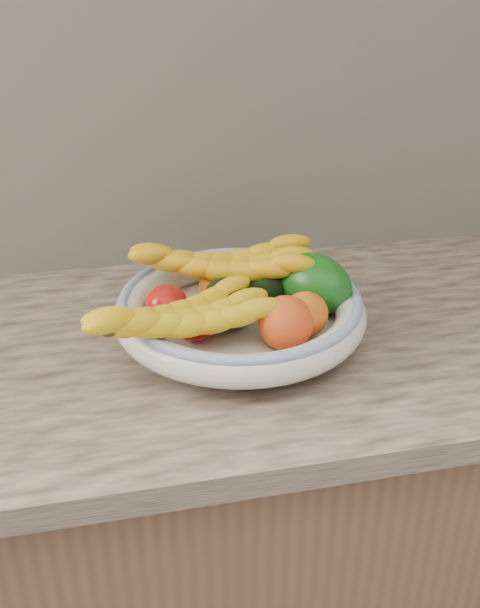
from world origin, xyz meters
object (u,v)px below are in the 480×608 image
at_px(green_mango, 313,283).
at_px(banana_bunch_front, 182,322).
at_px(banana_bunch_back, 222,268).
at_px(fruit_bowl, 240,311).

relative_size(green_mango, banana_bunch_front, 0.45).
relative_size(banana_bunch_back, banana_bunch_front, 1.06).
relative_size(fruit_bowl, green_mango, 2.89).
height_order(fruit_bowl, banana_bunch_front, banana_bunch_front).
distance_m(green_mango, banana_bunch_front, 0.24).
height_order(fruit_bowl, banana_bunch_back, banana_bunch_back).
height_order(fruit_bowl, green_mango, green_mango).
xyz_separation_m(fruit_bowl, green_mango, (0.12, 0.01, 0.03)).
xyz_separation_m(banana_bunch_back, banana_bunch_front, (-0.09, -0.15, -0.01)).
distance_m(fruit_bowl, banana_bunch_back, 0.09).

